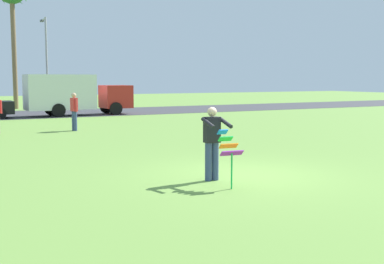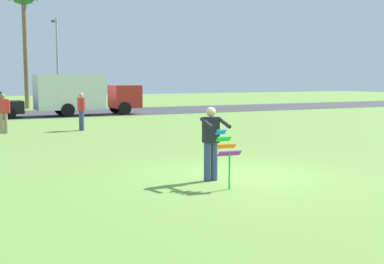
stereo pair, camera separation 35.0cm
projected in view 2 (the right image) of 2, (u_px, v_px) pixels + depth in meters
name	position (u px, v px, depth m)	size (l,w,h in m)	color
ground_plane	(241.00, 176.00, 12.18)	(120.00, 120.00, 0.00)	olive
road_strip	(55.00, 113.00, 33.47)	(120.00, 8.00, 0.01)	#38383D
person_kite_flyer	(211.00, 141.00, 11.48)	(0.56, 0.67, 1.73)	#384772
kite_held	(227.00, 149.00, 10.75)	(0.52, 0.67, 1.26)	blue
parked_truck_red_cab	(82.00, 93.00, 31.74)	(6.74, 2.21, 2.62)	#B2231E
streetlight_pole	(57.00, 57.00, 38.21)	(0.24, 1.65, 7.00)	#9E9EA3
person_walker_near	(81.00, 110.00, 22.62)	(0.27, 0.56, 1.73)	#384772
person_walker_far	(3.00, 112.00, 21.35)	(0.57, 0.25, 1.73)	gray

